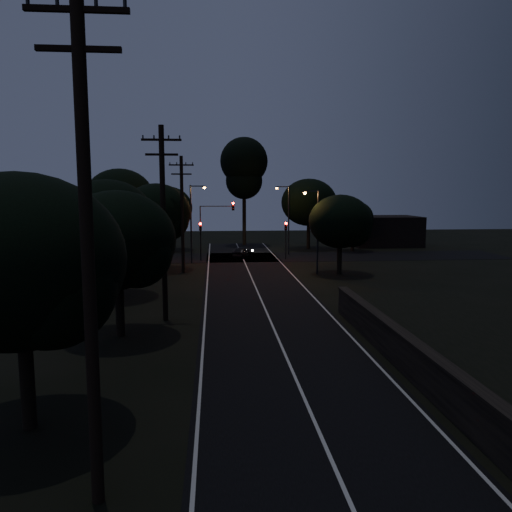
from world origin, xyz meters
TOP-DOWN VIEW (x-y plane):
  - ground at (0.00, 0.00)m, footprint 160.00×160.00m
  - road_surface at (0.00, 31.12)m, footprint 60.00×70.00m
  - utility_pole_near at (-6.00, -2.00)m, footprint 2.20×0.30m
  - utility_pole_mid at (-6.00, 15.00)m, footprint 2.20×0.30m
  - utility_pole_far at (-6.00, 32.00)m, footprint 2.20×0.30m
  - tree_left_a at (-8.78, 1.87)m, footprint 6.31×6.31m
  - tree_left_b at (-7.79, 11.88)m, footprint 5.86×5.86m
  - tree_left_c at (-10.27, 21.87)m, footprint 6.50×6.50m
  - tree_left_d at (-8.27, 33.87)m, footprint 6.40×6.40m
  - tree_far_nw at (-8.78, 49.87)m, footprint 6.33×6.33m
  - tree_far_w at (-13.72, 45.84)m, footprint 7.84×7.84m
  - tree_far_ne at (9.25, 49.86)m, footprint 7.10×7.10m
  - tree_far_e at (14.17, 46.90)m, footprint 4.92×4.92m
  - tree_right_a at (8.20, 29.89)m, footprint 5.59×5.59m
  - tall_pine at (1.00, 55.00)m, footprint 6.44×6.44m
  - building_left at (-20.00, 52.00)m, footprint 10.00×8.00m
  - building_right at (20.00, 53.00)m, footprint 9.00×7.00m
  - signal_left at (-4.60, 39.99)m, footprint 0.28×0.35m
  - signal_right at (4.60, 39.99)m, footprint 0.28×0.35m
  - signal_mast at (-2.91, 39.99)m, footprint 3.70×0.35m
  - streetlight_a at (-5.31, 38.00)m, footprint 1.66×0.26m
  - streetlight_b at (5.31, 44.00)m, footprint 1.66×0.26m
  - streetlight_c at (5.83, 30.00)m, footprint 1.46×0.26m
  - car at (-0.01, 41.97)m, footprint 2.74×3.81m

SIDE VIEW (x-z plane):
  - ground at x=0.00m, z-range 0.00..0.00m
  - road_surface at x=0.00m, z-range 0.00..0.03m
  - car at x=-0.01m, z-range 0.00..1.21m
  - building_right at x=20.00m, z-range 0.00..4.00m
  - building_left at x=-20.00m, z-range 0.00..4.40m
  - signal_left at x=-4.60m, z-range 0.79..4.89m
  - signal_right at x=4.60m, z-range 0.79..4.89m
  - tree_far_e at x=14.17m, z-range 0.92..7.16m
  - signal_mast at x=-2.91m, z-range 1.21..7.46m
  - streetlight_c at x=5.83m, z-range 0.60..8.10m
  - tree_right_a at x=8.20m, z-range 1.05..8.15m
  - streetlight_a at x=-5.31m, z-range 0.64..8.64m
  - streetlight_b at x=5.31m, z-range 0.64..8.64m
  - tree_left_b at x=-7.79m, z-range 1.11..8.56m
  - tree_left_a at x=-8.78m, z-range 1.17..9.15m
  - tree_far_nw at x=-8.78m, z-range 1.18..9.20m
  - tree_left_d at x=-8.27m, z-range 1.20..9.33m
  - tree_left_c at x=-10.27m, z-range 1.20..9.42m
  - utility_pole_far at x=-6.00m, z-range 0.23..10.73m
  - utility_pole_mid at x=-6.00m, z-range 0.24..11.24m
  - tree_far_ne at x=9.25m, z-range 1.32..10.30m
  - utility_pole_near at x=-6.00m, z-range 0.25..12.25m
  - tree_far_w at x=-13.72m, z-range 1.50..11.50m
  - tall_pine at x=1.00m, z-range 3.23..17.87m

